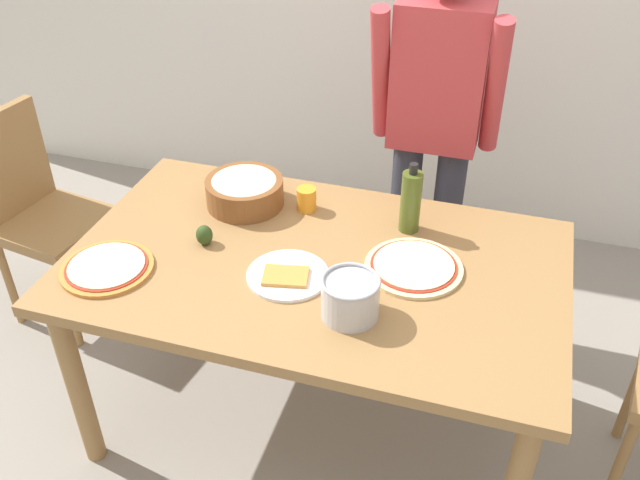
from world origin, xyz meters
TOP-DOWN VIEW (x-y plane):
  - ground at (0.00, 0.00)m, footprint 8.00×8.00m
  - dining_table at (0.00, 0.00)m, footprint 1.60×0.96m
  - person_cook at (0.24, 0.76)m, footprint 0.49×0.25m
  - chair_wooden_left at (-1.32, 0.29)m, footprint 0.46×0.46m
  - pizza_raw_on_board at (0.31, 0.05)m, footprint 0.31×0.31m
  - pizza_cooked_on_tray at (-0.62, -0.24)m, footprint 0.29×0.29m
  - plate_with_slice at (-0.06, -0.11)m, footprint 0.26×0.26m
  - popcorn_bowl at (-0.35, 0.26)m, footprint 0.28×0.28m
  - olive_oil_bottle at (0.25, 0.27)m, footprint 0.07×0.07m
  - steel_pot at (0.17, -0.22)m, footprint 0.17×0.17m
  - cup_orange at (-0.12, 0.29)m, footprint 0.07×0.07m
  - avocado at (-0.38, -0.02)m, footprint 0.06×0.06m

SIDE VIEW (x-z plane):
  - ground at x=0.00m, z-range 0.00..0.00m
  - chair_wooden_left at x=-1.32m, z-range 0.07..1.02m
  - dining_table at x=0.00m, z-range 0.29..1.05m
  - plate_with_slice at x=-0.06m, z-range 0.76..0.78m
  - pizza_raw_on_board at x=0.31m, z-range 0.76..0.78m
  - pizza_cooked_on_tray at x=-0.62m, z-range 0.76..0.78m
  - avocado at x=-0.38m, z-range 0.76..0.83m
  - cup_orange at x=-0.12m, z-range 0.76..0.84m
  - popcorn_bowl at x=-0.35m, z-range 0.76..0.88m
  - steel_pot at x=0.17m, z-range 0.76..0.89m
  - olive_oil_bottle at x=0.25m, z-range 0.75..1.00m
  - person_cook at x=0.24m, z-range 0.13..1.75m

